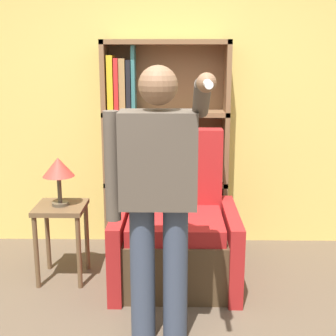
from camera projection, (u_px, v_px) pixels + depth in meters
wall_back at (171, 92)px, 4.18m from camera, size 8.00×0.06×2.80m
bookcase at (153, 149)px, 4.14m from camera, size 1.09×0.28×1.85m
armchair at (175, 235)px, 3.63m from camera, size 0.94×0.82×1.16m
person_standing at (158, 190)px, 2.70m from camera, size 0.59×0.78×1.67m
side_table at (61, 221)px, 3.61m from camera, size 0.38×0.38×0.60m
table_lamp at (58, 169)px, 3.51m from camera, size 0.24×0.24×0.37m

